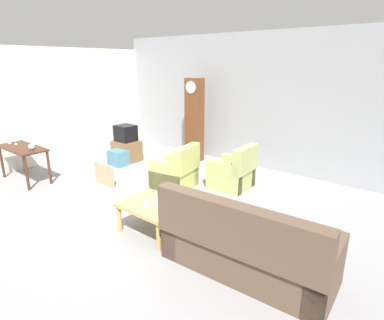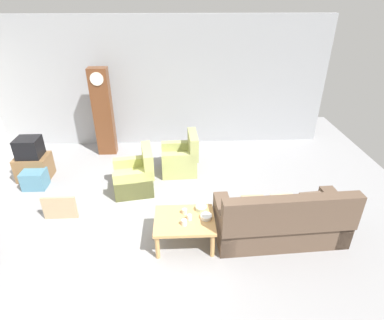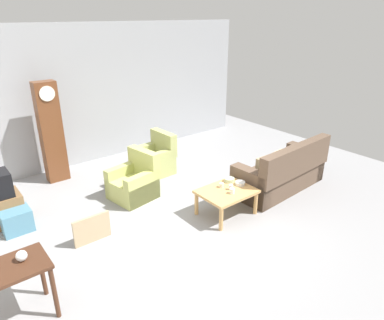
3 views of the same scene
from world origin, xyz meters
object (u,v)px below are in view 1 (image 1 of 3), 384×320
at_px(coffee_table_wood, 154,208).
at_px(wine_glass_mid, 15,139).
at_px(framed_picture_leaning, 104,175).
at_px(cup_blue_rimmed, 156,203).
at_px(armchair_olive_near, 176,173).
at_px(tv_stand_cabinet, 127,151).
at_px(storage_box_blue, 119,158).
at_px(console_table_dark, 23,152).
at_px(wine_glass_tall, 9,138).
at_px(glass_dome_cloche, 32,147).
at_px(cup_white_porcelain, 146,204).
at_px(tv_crt, 126,133).
at_px(bowl_white_stacked, 171,208).
at_px(bowl_shallow_green, 177,202).
at_px(armchair_olive_far, 233,174).
at_px(grandfather_clock, 194,120).
at_px(couch_floral, 245,247).
at_px(cup_cream_tall, 160,198).

distance_m(coffee_table_wood, wine_glass_mid, 4.15).
relative_size(framed_picture_leaning, cup_blue_rimmed, 6.27).
xyz_separation_m(armchair_olive_near, tv_stand_cabinet, (-2.27, 0.58, -0.04)).
bearing_deg(coffee_table_wood, tv_stand_cabinet, 146.15).
bearing_deg(storage_box_blue, armchair_olive_near, -5.07).
distance_m(console_table_dark, wine_glass_tall, 0.55).
height_order(storage_box_blue, glass_dome_cloche, glass_dome_cloche).
distance_m(coffee_table_wood, storage_box_blue, 3.58).
bearing_deg(cup_white_porcelain, tv_stand_cabinet, 144.42).
xyz_separation_m(tv_crt, framed_picture_leaning, (1.00, -1.45, -0.52)).
relative_size(console_table_dark, wine_glass_tall, 6.76).
height_order(coffee_table_wood, bowl_white_stacked, bowl_white_stacked).
xyz_separation_m(console_table_dark, bowl_shallow_green, (4.08, 0.44, -0.14)).
xyz_separation_m(armchair_olive_far, wine_glass_tall, (-4.27, -2.57, 0.59)).
distance_m(framed_picture_leaning, bowl_shallow_green, 2.58).
xyz_separation_m(tv_crt, storage_box_blue, (0.14, -0.39, -0.55)).
height_order(console_table_dark, tv_stand_cabinet, console_table_dark).
xyz_separation_m(framed_picture_leaning, bowl_shallow_green, (2.52, -0.50, 0.29)).
bearing_deg(glass_dome_cloche, wine_glass_mid, -178.89).
bearing_deg(framed_picture_leaning, cup_blue_rimmed, -17.80).
distance_m(grandfather_clock, glass_dome_cloche, 3.85).
relative_size(cup_white_porcelain, wine_glass_mid, 0.53).
relative_size(armchair_olive_near, storage_box_blue, 1.99).
height_order(tv_stand_cabinet, glass_dome_cloche, glass_dome_cloche).
xyz_separation_m(glass_dome_cloche, cup_white_porcelain, (3.40, 0.04, -0.30)).
relative_size(couch_floral, coffee_table_wood, 2.23).
bearing_deg(wine_glass_mid, storage_box_blue, 62.51).
bearing_deg(bowl_white_stacked, console_table_dark, -176.96).
height_order(console_table_dark, storage_box_blue, console_table_dark).
bearing_deg(armchair_olive_far, wine_glass_mid, -148.53).
bearing_deg(console_table_dark, cup_blue_rimmed, 2.78).
relative_size(armchair_olive_near, coffee_table_wood, 0.96).
bearing_deg(cup_cream_tall, console_table_dark, -174.71).
distance_m(cup_blue_rimmed, wine_glass_tall, 4.40).
distance_m(console_table_dark, framed_picture_leaning, 1.87).
bearing_deg(bowl_shallow_green, cup_blue_rimmed, -129.41).
bearing_deg(console_table_dark, wine_glass_mid, 176.60).
relative_size(tv_stand_cabinet, bowl_shallow_green, 3.61).
distance_m(tv_stand_cabinet, cup_white_porcelain, 3.98).
bearing_deg(storage_box_blue, wine_glass_mid, -117.49).
relative_size(grandfather_clock, framed_picture_leaning, 3.56).
height_order(cup_blue_rimmed, bowl_white_stacked, cup_blue_rimmed).
distance_m(grandfather_clock, cup_cream_tall, 3.76).
height_order(armchair_olive_far, tv_crt, tv_crt).
bearing_deg(cup_blue_rimmed, glass_dome_cloche, -177.45).
bearing_deg(bowl_shallow_green, armchair_olive_far, 98.44).
bearing_deg(tv_crt, framed_picture_leaning, -55.30).
bearing_deg(cup_cream_tall, storage_box_blue, 152.18).
xyz_separation_m(console_table_dark, tv_stand_cabinet, (0.56, 2.38, -0.39)).
bearing_deg(cup_cream_tall, bowl_white_stacked, -21.29).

